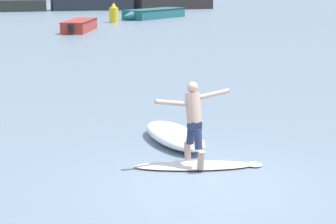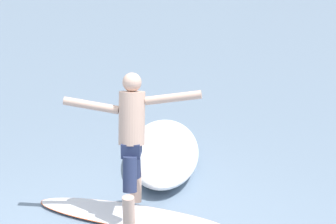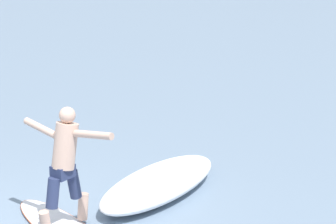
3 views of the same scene
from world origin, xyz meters
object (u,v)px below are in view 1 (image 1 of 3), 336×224
(fishing_boat_near_jetty, at_px, (80,25))
(channel_marker_buoy, at_px, (114,14))
(surfboard, at_px, (196,165))
(small_boat_offshore, at_px, (153,13))
(surfer, at_px, (194,117))

(fishing_boat_near_jetty, distance_m, channel_marker_buoy, 8.61)
(surfboard, relative_size, small_boat_offshore, 0.32)
(channel_marker_buoy, bearing_deg, surfer, -99.40)
(fishing_boat_near_jetty, height_order, channel_marker_buoy, channel_marker_buoy)
(surfer, bearing_deg, surfboard, -52.08)
(fishing_boat_near_jetty, xyz_separation_m, channel_marker_buoy, (4.00, 7.62, 0.33))
(surfer, xyz_separation_m, small_boat_offshore, (11.15, 43.01, -0.48))
(fishing_boat_near_jetty, height_order, small_boat_offshore, small_boat_offshore)
(surfboard, height_order, surfer, surfer)
(small_boat_offshore, relative_size, channel_marker_buoy, 4.57)
(small_boat_offshore, distance_m, channel_marker_buoy, 6.52)
(surfboard, xyz_separation_m, surfer, (-0.04, 0.06, 0.93))
(surfer, bearing_deg, fishing_boat_near_jetty, 85.59)
(fishing_boat_near_jetty, distance_m, small_boat_offshore, 14.91)
(small_boat_offshore, xyz_separation_m, channel_marker_buoy, (-4.77, -4.44, 0.27))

